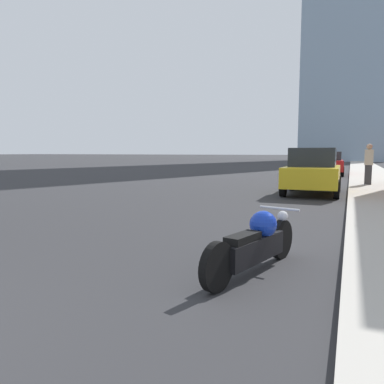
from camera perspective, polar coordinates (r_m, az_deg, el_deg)
name	(u,v)px	position (r m, az deg, el deg)	size (l,w,h in m)	color
sidewalk	(365,168)	(40.37, 24.89, 3.40)	(2.76, 240.00, 0.15)	#B2ADA3
motorcycle	(256,243)	(5.13, 9.70, -7.63)	(0.85, 2.27, 0.81)	black
parked_car_yellow	(313,171)	(14.94, 17.89, 3.01)	(2.04, 3.90, 1.75)	gold
parked_car_red	(328,163)	(27.40, 20.05, 4.13)	(2.12, 4.44, 1.62)	red
pedestrian	(369,163)	(18.54, 25.32, 3.97)	(0.36, 0.25, 1.82)	#38383D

